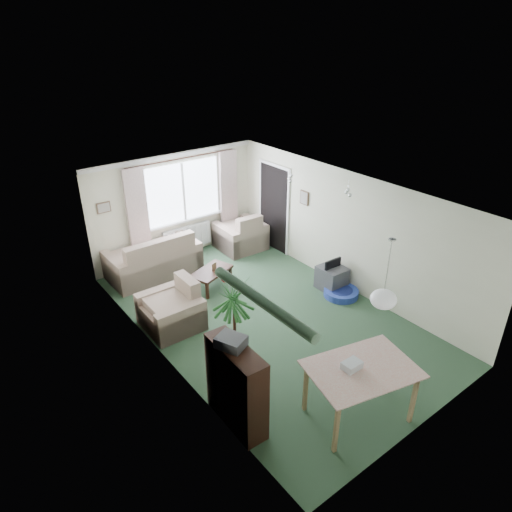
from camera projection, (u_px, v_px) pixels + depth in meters
ground at (266, 317)px, 8.41m from camera, size 6.50×6.50×0.00m
window at (183, 192)px, 10.12m from camera, size 1.80×0.03×1.30m
curtain_rod at (182, 158)px, 9.71m from camera, size 2.60×0.03×0.03m
curtain_left at (138, 215)px, 9.53m from camera, size 0.45×0.08×2.00m
curtain_right at (228, 192)px, 10.77m from camera, size 0.45×0.08×2.00m
radiator at (187, 237)px, 10.59m from camera, size 1.20×0.10×0.55m
doorway at (274, 208)px, 10.59m from camera, size 0.03×0.95×2.00m
pendant_lamp at (383, 299)px, 6.22m from camera, size 0.36×0.36×0.36m
tinsel_garland at (262, 301)px, 4.71m from camera, size 1.60×1.60×0.12m
bauble_cluster_a at (291, 176)px, 8.74m from camera, size 0.20×0.20×0.20m
bauble_cluster_b at (348, 189)px, 8.06m from camera, size 0.20×0.20×0.20m
wall_picture_back at (104, 207)px, 9.12m from camera, size 0.28×0.03×0.22m
wall_picture_right at (304, 198)px, 9.63m from camera, size 0.03×0.24×0.30m
sofa at (153, 254)px, 9.66m from camera, size 1.91×1.03×0.95m
armchair_corner at (240, 230)px, 10.81m from camera, size 1.06×1.01×0.92m
armchair_left at (170, 305)px, 7.98m from camera, size 0.93×0.99×0.87m
coffee_table at (212, 279)px, 9.28m from camera, size 0.99×0.75×0.39m
photo_frame at (214, 266)px, 9.17m from camera, size 0.12×0.06×0.16m
bookshelf at (236, 386)px, 5.95m from camera, size 0.37×1.02×1.23m
hifi_box at (231, 342)px, 5.69m from camera, size 0.40×0.43×0.14m
houseplant at (235, 326)px, 6.85m from camera, size 0.75×0.75×1.57m
dining_table at (359, 393)px, 6.13m from camera, size 1.47×1.15×0.81m
gift_box at (352, 366)px, 5.92m from camera, size 0.25×0.18×0.12m
tv_cube at (332, 278)px, 9.22m from camera, size 0.50×0.54×0.48m
pet_bed at (341, 293)px, 9.05m from camera, size 0.79×0.79×0.14m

